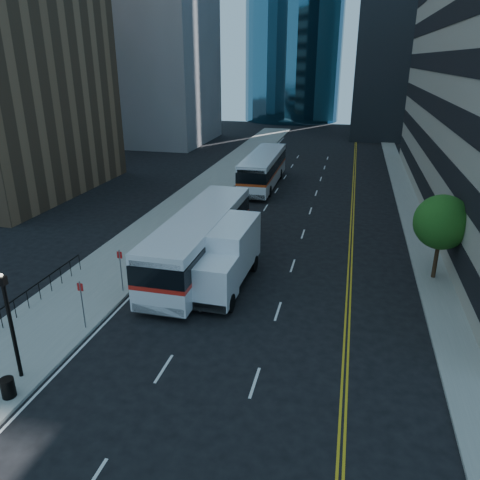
# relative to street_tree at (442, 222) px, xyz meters

# --- Properties ---
(ground) EXTENTS (160.00, 160.00, 0.00)m
(ground) POSITION_rel_street_tree_xyz_m (-9.00, -8.00, -3.64)
(ground) COLOR black
(ground) RESTS_ON ground
(sidewalk_west) EXTENTS (5.00, 90.00, 0.15)m
(sidewalk_west) POSITION_rel_street_tree_xyz_m (-19.50, 17.00, -3.57)
(sidewalk_west) COLOR gray
(sidewalk_west) RESTS_ON ground
(sidewalk_east) EXTENTS (2.00, 90.00, 0.15)m
(sidewalk_east) POSITION_rel_street_tree_xyz_m (-0.00, 17.00, -3.57)
(sidewalk_east) COLOR gray
(sidewalk_east) RESTS_ON ground
(midrise_west) EXTENTS (18.00, 18.00, 35.00)m
(midrise_west) POSITION_rel_street_tree_xyz_m (-37.00, 44.00, 13.86)
(midrise_west) COLOR gray
(midrise_west) RESTS_ON ground
(street_tree) EXTENTS (3.20, 3.20, 5.10)m
(street_tree) POSITION_rel_street_tree_xyz_m (0.00, 0.00, 0.00)
(street_tree) COLOR #332114
(street_tree) RESTS_ON sidewalk_east
(lamp_post) EXTENTS (0.28, 0.28, 4.56)m
(lamp_post) POSITION_rel_street_tree_xyz_m (-18.00, -14.00, -0.92)
(lamp_post) COLOR black
(lamp_post) RESTS_ON sidewalk_west
(bus_front) EXTENTS (3.19, 13.85, 3.56)m
(bus_front) POSITION_rel_street_tree_xyz_m (-14.14, -1.59, -1.70)
(bus_front) COLOR silver
(bus_front) RESTS_ON ground
(bus_rear) EXTENTS (3.03, 13.13, 3.38)m
(bus_rear) POSITION_rel_street_tree_xyz_m (-14.18, 19.52, -1.80)
(bus_rear) COLOR white
(bus_rear) RESTS_ON ground
(box_truck) EXTENTS (2.79, 7.46, 3.53)m
(box_truck) POSITION_rel_street_tree_xyz_m (-12.00, -3.70, -1.78)
(box_truck) COLOR white
(box_truck) RESTS_ON ground
(trash_can) EXTENTS (0.68, 0.68, 0.80)m
(trash_can) POSITION_rel_street_tree_xyz_m (-17.61, -15.22, -3.09)
(trash_can) COLOR black
(trash_can) RESTS_ON sidewalk_west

